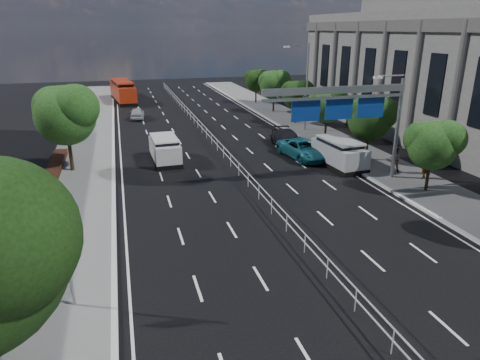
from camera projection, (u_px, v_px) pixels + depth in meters
name	position (u px, v px, depth m)	size (l,w,h in m)	color
ground	(319.00, 269.00, 19.54)	(160.00, 160.00, 0.00)	black
sidewalk_near	(48.00, 310.00, 16.58)	(5.00, 140.00, 0.14)	slate
kerb_near	(114.00, 300.00, 17.21)	(0.25, 140.00, 0.15)	silver
kerb_far	(480.00, 243.00, 21.81)	(0.25, 140.00, 0.15)	silver
median_fence	(213.00, 141.00, 39.76)	(0.05, 85.00, 1.02)	silver
hedge_near	(21.00, 249.00, 20.55)	(1.00, 36.00, 0.44)	black
toilet_sign	(52.00, 242.00, 15.75)	(1.62, 0.18, 4.34)	gray
overhead_gantry	(350.00, 104.00, 28.49)	(10.24, 0.38, 7.45)	gray
streetlight_far	(304.00, 81.00, 44.05)	(2.78, 2.40, 9.00)	gray
civic_hall	(441.00, 71.00, 43.44)	(14.40, 36.00, 14.35)	slate
near_tree_back	(66.00, 112.00, 31.24)	(4.84, 4.51, 6.69)	black
far_tree_c	(434.00, 143.00, 27.59)	(3.52, 3.28, 4.94)	black
far_tree_d	(371.00, 117.00, 34.30)	(3.85, 3.59, 5.34)	black
far_tree_e	(328.00, 103.00, 41.14)	(3.63, 3.38, 5.13)	black
far_tree_f	(297.00, 93.00, 47.97)	(3.52, 3.28, 5.02)	black
far_tree_g	(274.00, 83.00, 54.68)	(3.96, 3.69, 5.45)	black
far_tree_h	(256.00, 79.00, 61.59)	(3.41, 3.18, 4.91)	black
white_minivan	(165.00, 149.00, 34.99)	(2.25, 4.87, 2.08)	black
red_bus	(123.00, 91.00, 63.66)	(3.72, 10.60, 3.10)	black
near_car_silver	(137.00, 113.00, 51.75)	(1.60, 3.98, 1.36)	#ADAFB5
near_car_dark	(130.00, 91.00, 69.27)	(1.56, 4.46, 1.47)	black
silver_minivan	(339.00, 153.00, 33.80)	(2.62, 5.43, 2.19)	black
parked_car_teal	(303.00, 149.00, 36.01)	(2.58, 5.59, 1.55)	#175C69
parked_car_dark	(288.00, 139.00, 39.26)	(2.14, 5.27, 1.53)	black
pedestrian_a	(425.00, 167.00, 30.74)	(0.58, 0.38, 1.60)	gray
pedestrian_b	(394.00, 160.00, 32.06)	(0.92, 0.71, 1.89)	gray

